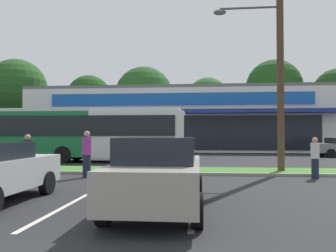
% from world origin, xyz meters
% --- Properties ---
extents(grass_median, '(56.00, 2.20, 0.12)m').
position_xyz_m(grass_median, '(0.00, 14.00, 0.06)').
color(grass_median, '#427A2D').
rests_on(grass_median, ground_plane).
extents(curb_lip, '(56.00, 0.24, 0.12)m').
position_xyz_m(curb_lip, '(0.00, 12.78, 0.06)').
color(curb_lip, gray).
rests_on(curb_lip, ground_plane).
extents(parking_stripe_2, '(0.12, 4.80, 0.01)m').
position_xyz_m(parking_stripe_2, '(0.16, 6.74, 0.00)').
color(parking_stripe_2, silver).
rests_on(parking_stripe_2, ground_plane).
extents(parking_stripe_3, '(0.12, 4.80, 0.01)m').
position_xyz_m(parking_stripe_3, '(3.13, 7.04, 0.00)').
color(parking_stripe_3, silver).
rests_on(parking_stripe_3, ground_plane).
extents(storefront_building, '(30.53, 12.11, 6.38)m').
position_xyz_m(storefront_building, '(1.39, 35.39, 3.20)').
color(storefront_building, silver).
rests_on(storefront_building, ground_plane).
extents(tree_far_left, '(8.29, 8.29, 12.34)m').
position_xyz_m(tree_far_left, '(-22.41, 44.11, 8.19)').
color(tree_far_left, '#473323').
rests_on(tree_far_left, ground_plane).
extents(tree_left, '(6.49, 6.49, 10.30)m').
position_xyz_m(tree_left, '(-12.72, 46.51, 7.04)').
color(tree_left, '#473323').
rests_on(tree_left, ground_plane).
extents(tree_mid_left, '(8.08, 8.08, 11.12)m').
position_xyz_m(tree_mid_left, '(-4.39, 45.12, 7.08)').
color(tree_mid_left, '#473323').
rests_on(tree_mid_left, ground_plane).
extents(tree_mid, '(5.62, 5.62, 9.34)m').
position_xyz_m(tree_mid, '(4.44, 44.21, 6.50)').
color(tree_mid, '#473323').
rests_on(tree_mid, ground_plane).
extents(tree_mid_right, '(7.46, 7.46, 11.70)m').
position_xyz_m(tree_mid_right, '(13.30, 44.96, 7.96)').
color(tree_mid_right, '#473323').
rests_on(tree_mid_right, ground_plane).
extents(utility_pole, '(3.03, 2.40, 10.09)m').
position_xyz_m(utility_pole, '(6.66, 13.85, 5.39)').
color(utility_pole, '#4C3826').
rests_on(utility_pole, ground_plane).
extents(city_bus, '(12.36, 2.76, 3.25)m').
position_xyz_m(city_bus, '(-3.73, 19.09, 1.77)').
color(city_bus, '#196638').
rests_on(city_bus, ground_plane).
extents(bus_stop_bench, '(1.60, 0.45, 0.95)m').
position_xyz_m(bus_stop_bench, '(-4.66, 12.01, 0.50)').
color(bus_stop_bench, brown).
rests_on(bus_stop_bench, ground_plane).
extents(car_1, '(1.92, 4.37, 1.61)m').
position_xyz_m(car_1, '(2.39, 6.29, 0.82)').
color(car_1, '#9E998C').
rests_on(car_1, ground_plane).
extents(car_4, '(4.32, 1.94, 1.49)m').
position_xyz_m(car_4, '(-11.72, 24.61, 0.76)').
color(car_4, '#515459').
rests_on(car_4, ground_plane).
extents(car_5, '(4.19, 1.89, 1.50)m').
position_xyz_m(car_5, '(0.79, 24.80, 0.77)').
color(car_5, silver).
rests_on(car_5, ground_plane).
extents(pedestrian_near_bench, '(0.34, 0.34, 1.68)m').
position_xyz_m(pedestrian_near_bench, '(-3.20, 11.09, 0.85)').
color(pedestrian_near_bench, '#726651').
rests_on(pedestrian_near_bench, ground_plane).
extents(pedestrian_by_pole, '(0.32, 0.32, 1.57)m').
position_xyz_m(pedestrian_by_pole, '(7.68, 12.21, 0.79)').
color(pedestrian_by_pole, '#1E2338').
rests_on(pedestrian_by_pole, ground_plane).
extents(pedestrian_far, '(0.37, 0.37, 1.82)m').
position_xyz_m(pedestrian_far, '(-1.10, 11.70, 0.91)').
color(pedestrian_far, '#1E2338').
rests_on(pedestrian_far, ground_plane).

